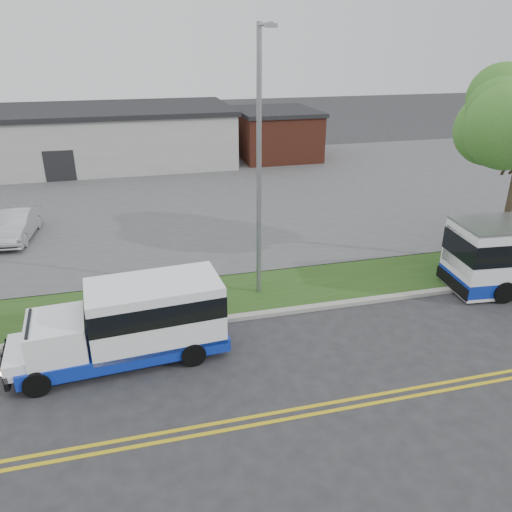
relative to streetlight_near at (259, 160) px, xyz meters
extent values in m
plane|color=#28282B|center=(-3.00, -2.73, -5.23)|extent=(140.00, 140.00, 0.00)
cube|color=gold|center=(-3.00, -6.58, -5.23)|extent=(70.00, 0.12, 0.01)
cube|color=gold|center=(-3.00, -6.88, -5.23)|extent=(70.00, 0.12, 0.01)
cube|color=#9E9B93|center=(-3.00, -1.63, -5.16)|extent=(80.00, 0.30, 0.15)
cube|color=#264316|center=(-3.00, 0.17, -5.18)|extent=(80.00, 3.30, 0.10)
cube|color=#4C4C4F|center=(-3.00, 14.27, -5.18)|extent=(80.00, 25.00, 0.10)
cube|color=#9E9E99|center=(-9.00, 24.27, -3.23)|extent=(25.00, 10.00, 4.00)
cube|color=black|center=(-9.00, 24.27, -1.06)|extent=(25.40, 10.40, 0.35)
cube|color=black|center=(-9.00, 19.32, -4.13)|extent=(2.00, 0.15, 2.20)
cube|color=brown|center=(7.50, 23.27, -3.43)|extent=(6.00, 7.00, 3.60)
cube|color=black|center=(7.50, 23.27, -1.48)|extent=(6.30, 7.30, 0.30)
cylinder|color=#35261C|center=(11.00, 0.27, -2.75)|extent=(0.32, 0.32, 4.76)
cylinder|color=gray|center=(0.00, 0.07, -0.38)|extent=(0.18, 0.18, 9.50)
cylinder|color=gray|center=(0.00, -0.63, 4.27)|extent=(0.12, 1.40, 0.12)
cube|color=gray|center=(0.00, -1.28, 4.22)|extent=(0.35, 0.18, 0.12)
cube|color=#0F2AA3|center=(-5.03, -3.09, -4.74)|extent=(6.22, 2.52, 0.45)
cube|color=white|center=(-4.05, -3.01, -3.71)|extent=(4.08, 2.36, 1.88)
cube|color=black|center=(-4.05, -3.01, -3.40)|extent=(4.10, 2.39, 0.67)
cube|color=white|center=(-6.90, -3.23, -4.03)|extent=(1.75, 2.04, 1.07)
cube|color=black|center=(-7.57, -3.28, -3.85)|extent=(0.22, 1.70, 0.80)
cube|color=white|center=(-7.88, -3.31, -4.47)|extent=(1.03, 1.90, 0.49)
cube|color=black|center=(-8.28, -3.34, -4.74)|extent=(0.28, 1.84, 0.45)
sphere|color=#FFD88C|center=(-8.27, -4.01, -4.52)|extent=(0.19, 0.19, 0.18)
sphere|color=#FFD88C|center=(-8.38, -2.68, -4.52)|extent=(0.19, 0.19, 0.18)
cylinder|color=black|center=(-7.45, -4.24, -4.86)|extent=(0.77, 0.31, 0.75)
cylinder|color=black|center=(-7.60, -2.32, -4.86)|extent=(0.77, 0.31, 0.75)
cylinder|color=black|center=(-3.08, -3.90, -4.86)|extent=(0.77, 0.31, 0.75)
cylinder|color=black|center=(-3.23, -1.98, -4.86)|extent=(0.77, 0.31, 0.75)
cube|color=black|center=(7.39, -1.67, -3.52)|extent=(0.28, 2.08, 1.45)
cube|color=black|center=(7.32, -1.67, -4.83)|extent=(0.32, 2.26, 0.45)
cylinder|color=black|center=(8.68, -2.86, -4.80)|extent=(0.89, 0.37, 0.87)
cylinder|color=black|center=(8.88, -0.74, -4.80)|extent=(0.89, 0.37, 0.87)
imported|color=#A7AAAE|center=(-10.03, 8.43, -4.42)|extent=(1.91, 4.45, 1.43)
camera|label=1|loc=(-4.37, -16.56, 3.85)|focal=35.00mm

